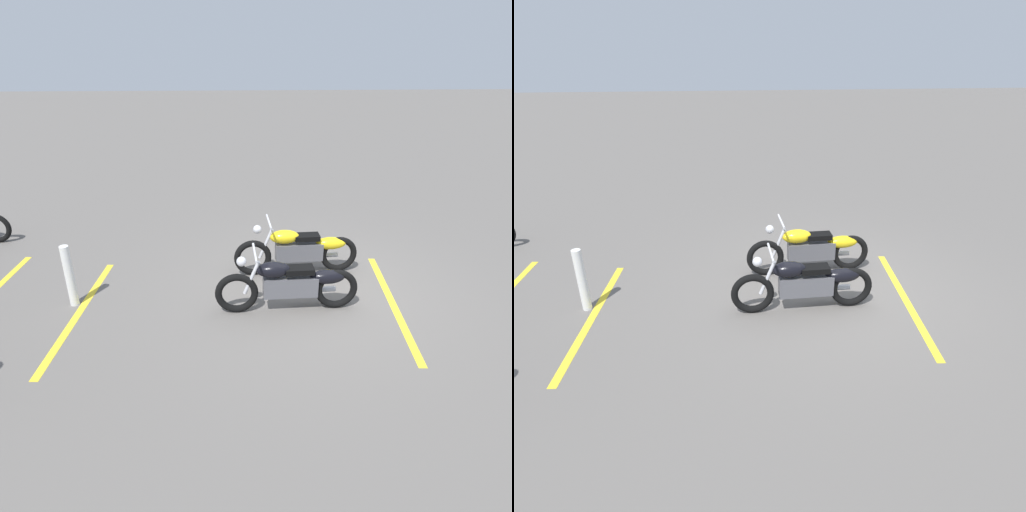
% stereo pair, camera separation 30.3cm
% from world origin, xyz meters
% --- Properties ---
extents(ground_plane, '(60.00, 60.00, 0.00)m').
position_xyz_m(ground_plane, '(0.00, 0.00, 0.00)').
color(ground_plane, '#66605B').
extents(motorcycle_bright_foreground, '(2.23, 0.62, 1.04)m').
position_xyz_m(motorcycle_bright_foreground, '(0.36, -0.62, 0.46)').
color(motorcycle_bright_foreground, black).
rests_on(motorcycle_bright_foreground, ground).
extents(motorcycle_dark_foreground, '(2.23, 0.62, 1.04)m').
position_xyz_m(motorcycle_dark_foreground, '(0.65, 0.61, 0.46)').
color(motorcycle_dark_foreground, black).
rests_on(motorcycle_dark_foreground, ground).
extents(bollard_post, '(0.14, 0.14, 1.03)m').
position_xyz_m(bollard_post, '(4.10, 0.32, 0.52)').
color(bollard_post, white).
rests_on(bollard_post, ground).
extents(parking_stripe_near, '(0.30, 3.20, 0.01)m').
position_xyz_m(parking_stripe_near, '(-1.03, 0.50, 0.00)').
color(parking_stripe_near, yellow).
rests_on(parking_stripe_near, ground).
extents(parking_stripe_mid, '(0.30, 3.20, 0.01)m').
position_xyz_m(parking_stripe_mid, '(3.96, 0.54, 0.00)').
color(parking_stripe_mid, yellow).
rests_on(parking_stripe_mid, ground).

